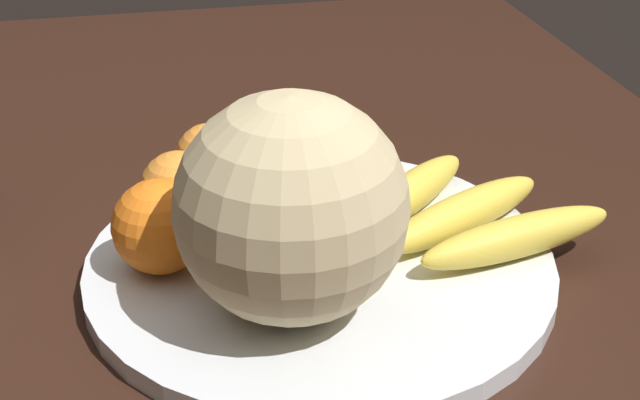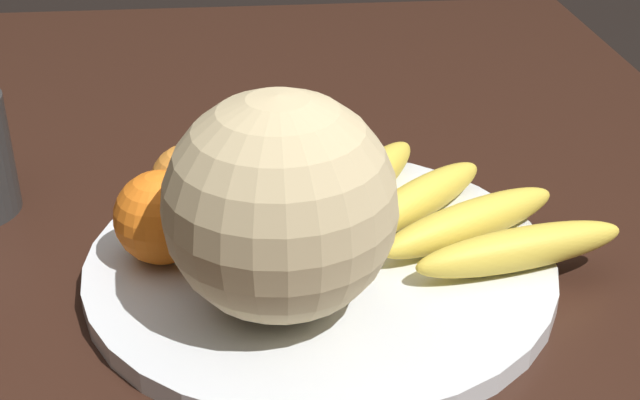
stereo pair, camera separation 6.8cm
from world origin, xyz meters
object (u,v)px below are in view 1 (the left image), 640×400
(orange_mid_center, at_px, (310,199))
(melon, at_px, (291,208))
(produce_tag, at_px, (228,204))
(banana_bunch, at_px, (409,197))
(orange_front_right, at_px, (210,157))
(orange_back_left, at_px, (277,171))
(orange_back_right, at_px, (160,226))
(fruit_bowl, at_px, (320,263))
(orange_front_left, at_px, (179,189))
(kitchen_table, at_px, (265,372))

(orange_mid_center, bearing_deg, melon, -18.27)
(produce_tag, bearing_deg, banana_bunch, 96.53)
(banana_bunch, distance_m, orange_front_right, 0.18)
(orange_front_right, height_order, orange_back_left, orange_front_right)
(banana_bunch, bearing_deg, orange_back_right, 149.25)
(melon, relative_size, orange_mid_center, 2.82)
(banana_bunch, relative_size, orange_front_right, 4.69)
(orange_mid_center, height_order, produce_tag, orange_mid_center)
(banana_bunch, bearing_deg, orange_front_right, 110.39)
(melon, relative_size, orange_front_right, 2.69)
(orange_mid_center, bearing_deg, fruit_bowl, -0.92)
(orange_front_left, height_order, orange_mid_center, orange_front_left)
(banana_bunch, distance_m, produce_tag, 0.16)
(banana_bunch, height_order, orange_front_right, orange_front_right)
(orange_front_left, height_order, orange_back_left, orange_front_left)
(melon, xyz_separation_m, banana_bunch, (-0.11, 0.12, -0.06))
(kitchen_table, height_order, fruit_bowl, fruit_bowl)
(orange_back_left, bearing_deg, fruit_bowl, 10.38)
(melon, distance_m, orange_back_left, 0.17)
(melon, height_order, orange_mid_center, melon)
(orange_back_left, bearing_deg, orange_back_right, -50.38)
(orange_front_left, bearing_deg, orange_front_right, 152.16)
(fruit_bowl, distance_m, orange_mid_center, 0.05)
(banana_bunch, xyz_separation_m, orange_back_right, (0.04, -0.21, 0.02))
(kitchen_table, distance_m, orange_back_right, 0.16)
(kitchen_table, xyz_separation_m, orange_front_right, (-0.14, -0.02, 0.13))
(banana_bunch, relative_size, orange_back_right, 3.87)
(fruit_bowl, height_order, melon, melon)
(fruit_bowl, bearing_deg, orange_mid_center, 179.08)
(banana_bunch, height_order, orange_front_left, orange_front_left)
(fruit_bowl, distance_m, melon, 0.11)
(produce_tag, bearing_deg, orange_front_right, -138.86)
(orange_mid_center, bearing_deg, produce_tag, -132.13)
(orange_front_right, bearing_deg, orange_front_left, -27.84)
(orange_front_left, bearing_deg, banana_bunch, 81.91)
(melon, height_order, orange_back_left, melon)
(banana_bunch, bearing_deg, orange_back_left, 114.18)
(kitchen_table, bearing_deg, orange_front_right, -170.53)
(orange_back_right, bearing_deg, produce_tag, 145.55)
(kitchen_table, height_order, orange_back_left, orange_back_left)
(fruit_bowl, height_order, banana_bunch, banana_bunch)
(fruit_bowl, height_order, orange_back_right, orange_back_right)
(orange_back_left, bearing_deg, kitchen_table, -16.48)
(fruit_bowl, height_order, orange_front_left, orange_front_left)
(kitchen_table, height_order, orange_front_right, orange_front_right)
(orange_back_left, bearing_deg, melon, -5.74)
(orange_front_left, bearing_deg, fruit_bowl, 54.30)
(banana_bunch, distance_m, orange_back_right, 0.21)
(fruit_bowl, relative_size, orange_back_right, 5.04)
(orange_front_left, bearing_deg, orange_back_right, -15.80)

